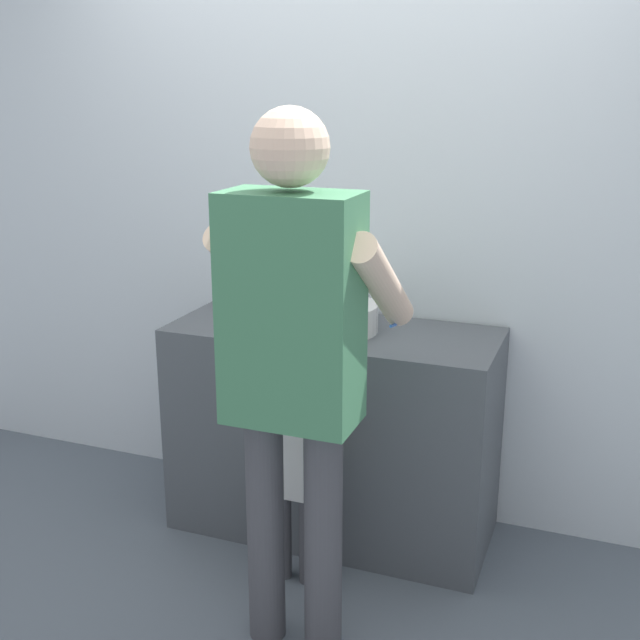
# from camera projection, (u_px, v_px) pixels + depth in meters

# --- Properties ---
(ground_plane) EXTENTS (14.00, 14.00, 0.00)m
(ground_plane) POSITION_uv_depth(u_px,v_px,m) (306.00, 563.00, 3.14)
(ground_plane) COLOR slate
(back_wall) EXTENTS (4.40, 0.08, 2.70)m
(back_wall) POSITION_uv_depth(u_px,v_px,m) (360.00, 201.00, 3.31)
(back_wall) COLOR silver
(back_wall) RESTS_ON ground
(vanity_cabinet) EXTENTS (1.31, 0.54, 0.88)m
(vanity_cabinet) POSITION_uv_depth(u_px,v_px,m) (333.00, 431.00, 3.28)
(vanity_cabinet) COLOR #4C5156
(vanity_cabinet) RESTS_ON ground
(sink_basin) EXTENTS (0.36, 0.36, 0.11)m
(sink_basin) POSITION_uv_depth(u_px,v_px,m) (332.00, 317.00, 3.12)
(sink_basin) COLOR silver
(sink_basin) RESTS_ON vanity_cabinet
(faucet) EXTENTS (0.18, 0.14, 0.18)m
(faucet) POSITION_uv_depth(u_px,v_px,m) (350.00, 297.00, 3.31)
(faucet) COLOR #B7BABF
(faucet) RESTS_ON vanity_cabinet
(toothbrush_cup) EXTENTS (0.07, 0.07, 0.21)m
(toothbrush_cup) POSITION_uv_depth(u_px,v_px,m) (266.00, 304.00, 3.32)
(toothbrush_cup) COLOR silver
(toothbrush_cup) RESTS_ON vanity_cabinet
(child_toddler) EXTENTS (0.24, 0.24, 0.78)m
(child_toddler) POSITION_uv_depth(u_px,v_px,m) (295.00, 467.00, 2.91)
(child_toddler) COLOR #47474C
(child_toddler) RESTS_ON ground
(adult_parent) EXTENTS (0.55, 0.57, 1.76)m
(adult_parent) POSITION_uv_depth(u_px,v_px,m) (294.00, 344.00, 2.42)
(adult_parent) COLOR #47474C
(adult_parent) RESTS_ON ground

